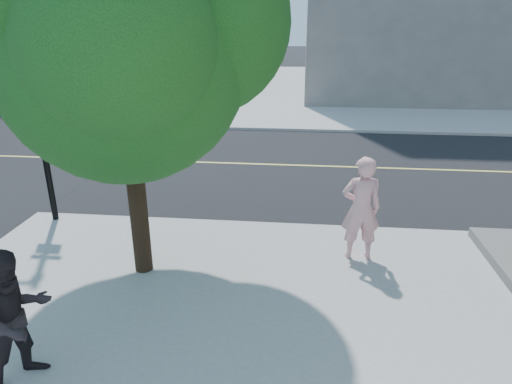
# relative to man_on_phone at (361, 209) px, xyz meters

# --- Properties ---
(ground) EXTENTS (140.00, 140.00, 0.00)m
(ground) POSITION_rel_man_on_phone_xyz_m (-6.05, 1.34, -1.09)
(ground) COLOR black
(ground) RESTS_ON ground
(road_ew) EXTENTS (140.00, 9.00, 0.01)m
(road_ew) POSITION_rel_man_on_phone_xyz_m (-6.05, 5.84, -1.08)
(road_ew) COLOR black
(road_ew) RESTS_ON ground
(sidewalk_ne) EXTENTS (29.00, 25.00, 0.12)m
(sidewalk_ne) POSITION_rel_man_on_phone_xyz_m (7.45, 22.84, -1.03)
(sidewalk_ne) COLOR #A1A1A1
(sidewalk_ne) RESTS_ON ground
(man_on_phone) EXTENTS (0.74, 0.52, 1.94)m
(man_on_phone) POSITION_rel_man_on_phone_xyz_m (0.00, 0.00, 0.00)
(man_on_phone) COLOR #E0A0A5
(man_on_phone) RESTS_ON sidewalk_se
(pedestrian) EXTENTS (0.98, 1.06, 1.75)m
(pedestrian) POSITION_rel_man_on_phone_xyz_m (-4.32, -3.48, -0.09)
(pedestrian) COLOR black
(pedestrian) RESTS_ON sidewalk_se
(street_tree) EXTENTS (4.68, 4.26, 6.21)m
(street_tree) POSITION_rel_man_on_phone_xyz_m (-3.68, -0.82, 3.04)
(street_tree) COLOR black
(street_tree) RESTS_ON sidewalk_se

